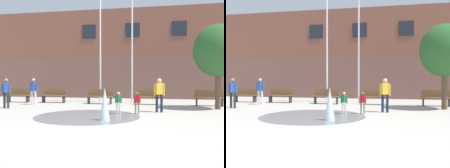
# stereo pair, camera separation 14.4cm
# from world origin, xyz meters

# --- Properties ---
(ground_plane) EXTENTS (100.00, 100.00, 0.00)m
(ground_plane) POSITION_xyz_m (0.00, 0.00, 0.00)
(ground_plane) COLOR #B2ADA3
(library_building) EXTENTS (36.00, 6.05, 7.07)m
(library_building) POSITION_xyz_m (0.00, 17.37, 3.54)
(library_building) COLOR brown
(library_building) RESTS_ON ground
(splash_fountain) EXTENTS (4.45, 4.45, 1.25)m
(splash_fountain) POSITION_xyz_m (-0.23, 4.11, 0.35)
(splash_fountain) COLOR gray
(splash_fountain) RESTS_ON ground
(park_bench_far_left) EXTENTS (1.60, 0.44, 0.91)m
(park_bench_far_left) POSITION_xyz_m (-7.10, 9.92, 0.48)
(park_bench_far_left) COLOR #28282D
(park_bench_far_left) RESTS_ON ground
(park_bench_left_of_flagpoles) EXTENTS (1.60, 0.44, 0.91)m
(park_bench_left_of_flagpoles) POSITION_xyz_m (-4.63, 10.04, 0.48)
(park_bench_left_of_flagpoles) COLOR #28282D
(park_bench_left_of_flagpoles) RESTS_ON ground
(park_bench_under_left_flagpole) EXTENTS (1.60, 0.44, 0.91)m
(park_bench_under_left_flagpole) POSITION_xyz_m (-1.51, 9.84, 0.48)
(park_bench_under_left_flagpole) COLOR #28282D
(park_bench_under_left_flagpole) RESTS_ON ground
(park_bench_center) EXTENTS (1.60, 0.44, 0.91)m
(park_bench_center) POSITION_xyz_m (1.56, 10.01, 0.48)
(park_bench_center) COLOR #28282D
(park_bench_center) RESTS_ON ground
(park_bench_near_trashcan) EXTENTS (1.60, 0.44, 0.91)m
(park_bench_near_trashcan) POSITION_xyz_m (4.95, 9.87, 0.48)
(park_bench_near_trashcan) COLOR #28282D
(park_bench_near_trashcan) RESTS_ON ground
(adult_near_bench) EXTENTS (0.50, 0.34, 1.59)m
(adult_near_bench) POSITION_xyz_m (2.18, 6.48, 0.93)
(adult_near_bench) COLOR #1E233D
(adult_near_bench) RESTS_ON ground
(child_in_fountain) EXTENTS (0.31, 0.24, 0.99)m
(child_in_fountain) POSITION_xyz_m (0.39, 5.61, 0.58)
(child_in_fountain) COLOR silver
(child_in_fountain) RESTS_ON ground
(child_with_pink_shirt) EXTENTS (0.31, 0.17, 0.99)m
(child_with_pink_shirt) POSITION_xyz_m (1.22, 5.68, 0.58)
(child_with_pink_shirt) COLOR #89755B
(child_with_pink_shirt) RESTS_ON ground
(teen_by_trashcan) EXTENTS (0.50, 0.39, 1.59)m
(teen_by_trashcan) POSITION_xyz_m (-5.81, 6.55, 0.93)
(teen_by_trashcan) COLOR #28282D
(teen_by_trashcan) RESTS_ON ground
(adult_in_red) EXTENTS (0.50, 0.35, 1.59)m
(adult_in_red) POSITION_xyz_m (-5.32, 8.61, 0.93)
(adult_in_red) COLOR silver
(adult_in_red) RESTS_ON ground
(flagpole_left) EXTENTS (0.80, 0.10, 7.88)m
(flagpole_left) POSITION_xyz_m (-1.67, 10.75, 4.18)
(flagpole_left) COLOR silver
(flagpole_left) RESTS_ON ground
(flagpole_right) EXTENTS (0.80, 0.10, 7.70)m
(flagpole_right) POSITION_xyz_m (0.42, 10.75, 4.09)
(flagpole_right) COLOR silver
(flagpole_right) RESTS_ON ground
(street_tree_near_building) EXTENTS (2.55, 2.55, 4.38)m
(street_tree_near_building) POSITION_xyz_m (5.13, 8.31, 3.01)
(street_tree_near_building) COLOR brown
(street_tree_near_building) RESTS_ON ground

